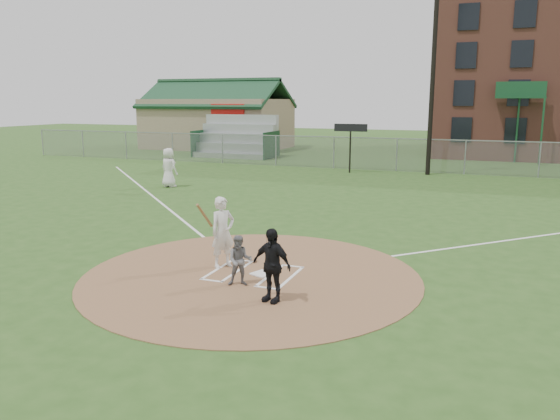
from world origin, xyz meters
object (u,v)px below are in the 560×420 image
(umpire, at_px, (272,265))
(batter_at_plate, at_px, (223,232))
(ondeck_player, at_px, (169,168))
(home_plate, at_px, (262,274))
(catcher, at_px, (240,261))

(umpire, xyz_separation_m, batter_at_plate, (-2.11, 1.85, 0.12))
(batter_at_plate, bearing_deg, ondeck_player, 127.94)
(home_plate, bearing_deg, ondeck_player, 131.00)
(ondeck_player, distance_m, batter_at_plate, 14.14)
(catcher, relative_size, ondeck_player, 0.61)
(home_plate, distance_m, umpire, 2.03)
(umpire, distance_m, ondeck_player, 16.90)
(home_plate, xyz_separation_m, umpire, (0.91, -1.62, 0.80))
(umpire, bearing_deg, ondeck_player, 143.23)
(catcher, height_order, batter_at_plate, batter_at_plate)
(catcher, distance_m, ondeck_player, 15.69)
(catcher, bearing_deg, batter_at_plate, 109.33)
(home_plate, relative_size, batter_at_plate, 0.25)
(umpire, bearing_deg, batter_at_plate, 152.29)
(catcher, relative_size, batter_at_plate, 0.65)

